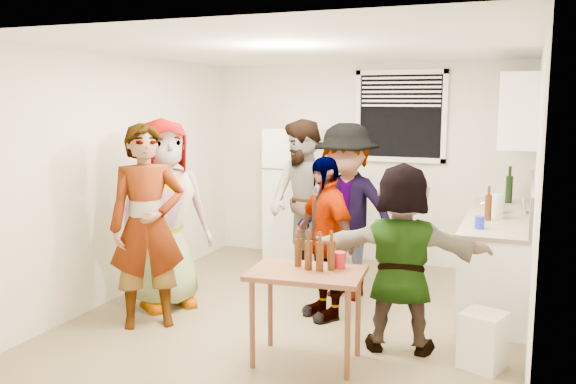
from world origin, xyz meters
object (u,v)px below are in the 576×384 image
at_px(kettle, 496,213).
at_px(beer_bottle_counter, 488,220).
at_px(beer_bottle_table, 298,266).
at_px(refrigerator, 299,195).
at_px(trash_bin, 483,336).
at_px(guest_black, 324,316).
at_px(wine_bottle, 508,203).
at_px(guest_stripe, 151,324).
at_px(guest_back_right, 345,297).
at_px(guest_orange, 399,349).
at_px(serving_table, 306,361).
at_px(guest_grey, 168,305).
at_px(guest_back_left, 303,282).
at_px(red_cup, 339,268).
at_px(blue_cup, 479,229).

relative_size(kettle, beer_bottle_counter, 0.92).
bearing_deg(beer_bottle_table, refrigerator, 110.57).
relative_size(trash_bin, guest_black, 0.29).
distance_m(kettle, wine_bottle, 0.70).
distance_m(kettle, guest_stripe, 3.61).
xyz_separation_m(guest_back_right, guest_orange, (0.80, -1.14, 0.00)).
relative_size(serving_table, guest_grey, 0.47).
xyz_separation_m(kettle, guest_back_left, (-2.03, -0.22, -0.90)).
xyz_separation_m(kettle, guest_black, (-1.45, -1.19, -0.90)).
bearing_deg(guest_back_right, beer_bottle_counter, 17.09).
bearing_deg(trash_bin, beer_bottle_counter, 93.60).
distance_m(red_cup, guest_orange, 0.92).
bearing_deg(guest_black, trash_bin, 18.92).
bearing_deg(guest_black, kettle, 80.51).
distance_m(guest_stripe, guest_back_left, 1.96).
relative_size(kettle, guest_stripe, 0.12).
relative_size(guest_grey, guest_back_right, 1.03).
distance_m(kettle, red_cup, 2.30).
distance_m(guest_black, guest_orange, 0.96).
distance_m(guest_grey, guest_orange, 2.40).
bearing_deg(wine_bottle, beer_bottle_counter, -97.57).
bearing_deg(red_cup, guest_grey, 164.00).
distance_m(kettle, guest_orange, 2.01).
relative_size(trash_bin, guest_stripe, 0.24).
height_order(serving_table, guest_back_left, serving_table).
distance_m(blue_cup, trash_bin, 1.14).
distance_m(blue_cup, guest_back_right, 1.64).
bearing_deg(beer_bottle_table, trash_bin, 11.94).
relative_size(kettle, beer_bottle_table, 1.01).
bearing_deg(trash_bin, guest_back_left, 142.49).
distance_m(trash_bin, beer_bottle_table, 1.53).
distance_m(refrigerator, serving_table, 3.16).
distance_m(blue_cup, serving_table, 1.99).
distance_m(guest_back_left, guest_back_right, 0.68).
height_order(trash_bin, guest_orange, trash_bin).
height_order(kettle, wine_bottle, wine_bottle).
distance_m(beer_bottle_counter, trash_bin, 1.52).
height_order(kettle, guest_back_right, kettle).
height_order(serving_table, red_cup, red_cup).
relative_size(wine_bottle, blue_cup, 2.67).
relative_size(beer_bottle_counter, beer_bottle_table, 1.10).
bearing_deg(guest_stripe, beer_bottle_counter, -7.65).
relative_size(wine_bottle, trash_bin, 0.70).
xyz_separation_m(wine_bottle, blue_cup, (-0.19, -1.57, 0.00)).
relative_size(blue_cup, guest_back_right, 0.06).
xyz_separation_m(refrigerator, guest_stripe, (-0.48, -2.60, -0.85)).
bearing_deg(beer_bottle_table, serving_table, -43.53).
distance_m(refrigerator, guest_back_left, 1.25).
relative_size(blue_cup, serving_table, 0.13).
distance_m(refrigerator, trash_bin, 3.49).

